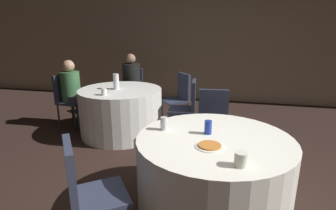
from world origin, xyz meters
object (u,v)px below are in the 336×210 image
chair_near_southwest (85,187)px  person_green_jacket (75,94)px  table_near (213,175)px  chair_far_east (188,104)px  chair_far_west (67,95)px  chair_far_northeast (179,94)px  soda_can_silver (164,124)px  person_black_shirt (131,86)px  soda_can_blue (208,127)px  pizza_plate_near (210,146)px  chair_far_north (133,87)px  bottle_far (116,82)px  chair_near_north (213,119)px  table_far (121,111)px

chair_near_southwest → person_green_jacket: (-1.56, 2.38, 0.04)m
table_near → chair_far_east: 1.79m
chair_far_west → chair_far_northeast: 1.94m
chair_near_southwest → soda_can_silver: chair_near_southwest is taller
person_black_shirt → chair_near_southwest: bearing=94.7°
table_near → soda_can_blue: size_ratio=11.10×
pizza_plate_near → chair_near_southwest: bearing=-151.3°
chair_near_southwest → soda_can_blue: size_ratio=7.32×
chair_far_north → soda_can_silver: 2.87m
chair_near_southwest → bottle_far: bearing=161.3°
chair_far_north → bottle_far: bearing=87.1°
table_near → chair_near_north: chair_near_north is taller
chair_far_north → person_green_jacket: person_green_jacket is taller
chair_near_north → bottle_far: 1.64m
table_near → chair_far_north: 3.17m
chair_near_southwest → person_black_shirt: 3.25m
chair_far_east → person_black_shirt: person_black_shirt is taller
chair_near_north → chair_near_southwest: 1.91m
chair_near_north → pizza_plate_near: (0.05, -1.28, 0.21)m
person_green_jacket → soda_can_blue: (2.37, -1.65, 0.22)m
chair_near_southwest → chair_far_west: (-1.73, 2.41, 0.00)m
chair_near_north → table_far: bearing=-23.3°
chair_near_north → chair_far_east: bearing=-59.9°
person_green_jacket → person_black_shirt: (0.72, 0.76, 0.03)m
pizza_plate_near → bottle_far: (-1.57, 1.77, 0.11)m
table_near → table_far: same height
chair_near_north → chair_near_southwest: (-0.80, -1.74, 0.00)m
table_far → chair_far_northeast: chair_far_northeast is taller
table_far → chair_near_north: size_ratio=1.45×
table_far → chair_far_west: size_ratio=1.45×
chair_far_north → chair_far_east: same height
chair_far_northeast → person_black_shirt: 1.00m
person_black_shirt → pizza_plate_near: bearing=111.8°
soda_can_silver → soda_can_blue: bearing=-0.7°
chair_near_southwest → pizza_plate_near: 0.98m
chair_near_southwest → person_green_jacket: size_ratio=0.78×
table_far → soda_can_silver: bearing=-54.6°
table_near → chair_far_northeast: size_ratio=1.52×
person_black_shirt → chair_far_west: bearing=29.4°
chair_far_east → soda_can_blue: size_ratio=7.32×
person_black_shirt → pizza_plate_near: size_ratio=5.10×
pizza_plate_near → soda_can_silver: size_ratio=1.91×
chair_far_north → chair_far_northeast: 1.07m
table_far → chair_near_southwest: bearing=-73.3°
chair_far_west → bottle_far: (1.00, -0.17, 0.32)m
soda_can_blue → table_near: bearing=-50.1°
chair_far_northeast → chair_near_southwest: bearing=137.9°
chair_far_northeast → soda_can_silver: 2.22m
person_green_jacket → soda_can_silver: 2.57m
soda_can_blue → soda_can_silver: size_ratio=1.00×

